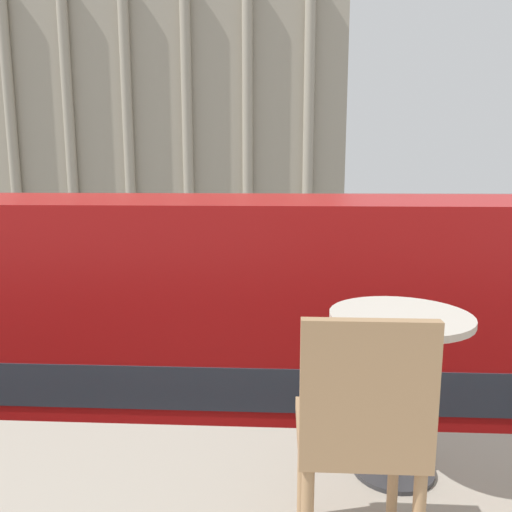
{
  "coord_description": "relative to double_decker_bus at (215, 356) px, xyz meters",
  "views": [
    {
      "loc": [
        0.94,
        -2.42,
        4.68
      ],
      "look_at": [
        -0.01,
        15.56,
        1.56
      ],
      "focal_mm": 35.0,
      "sensor_mm": 36.0,
      "label": 1
    }
  ],
  "objects": [
    {
      "name": "pedestrian_white",
      "position": [
        8.71,
        24.63,
        -1.41
      ],
      "size": [
        0.32,
        0.32,
        1.75
      ],
      "rotation": [
        0.0,
        0.0,
        2.91
      ],
      "color": "#282B33",
      "rests_on": "ground_plane"
    },
    {
      "name": "car_silver",
      "position": [
        4.06,
        26.04,
        -1.73
      ],
      "size": [
        4.2,
        1.93,
        1.35
      ],
      "rotation": [
        0.0,
        0.0,
        0.1
      ],
      "color": "black",
      "rests_on": "ground_plane"
    },
    {
      "name": "traffic_light_mid",
      "position": [
        1.26,
        14.25,
        -0.07
      ],
      "size": [
        0.42,
        0.24,
        3.59
      ],
      "color": "black",
      "rests_on": "ground_plane"
    },
    {
      "name": "cafe_chair_0",
      "position": [
        1.07,
        -4.29,
        1.44
      ],
      "size": [
        0.4,
        0.4,
        0.91
      ],
      "rotation": [
        0.0,
        0.0,
        0.12
      ],
      "color": "#A87F56",
      "rests_on": "cafe_floor_slab"
    },
    {
      "name": "traffic_light_near",
      "position": [
        -0.87,
        5.91,
        -0.12
      ],
      "size": [
        0.42,
        0.24,
        3.51
      ],
      "color": "black",
      "rests_on": "ground_plane"
    },
    {
      "name": "pedestrian_olive",
      "position": [
        9.01,
        29.56,
        -1.5
      ],
      "size": [
        0.32,
        0.32,
        1.62
      ],
      "rotation": [
        0.0,
        0.0,
        0.89
      ],
      "color": "#282B33",
      "rests_on": "ground_plane"
    },
    {
      "name": "double_decker_bus",
      "position": [
        0.0,
        0.0,
        0.0
      ],
      "size": [
        11.27,
        2.67,
        4.35
      ],
      "rotation": [
        0.0,
        0.0,
        -0.01
      ],
      "color": "black",
      "rests_on": "ground_plane"
    },
    {
      "name": "car_navy",
      "position": [
        2.64,
        19.5,
        -1.73
      ],
      "size": [
        4.2,
        1.93,
        1.35
      ],
      "rotation": [
        0.0,
        0.0,
        0.75
      ],
      "color": "black",
      "rests_on": "ground_plane"
    },
    {
      "name": "cafe_dining_table",
      "position": [
        1.32,
        -3.72,
        1.45
      ],
      "size": [
        0.6,
        0.6,
        0.73
      ],
      "color": "#2D2D30",
      "rests_on": "cafe_floor_slab"
    },
    {
      "name": "pedestrian_grey",
      "position": [
        -2.63,
        15.33,
        -1.37
      ],
      "size": [
        0.32,
        0.32,
        1.82
      ],
      "rotation": [
        0.0,
        0.0,
        2.45
      ],
      "color": "#282B33",
      "rests_on": "ground_plane"
    },
    {
      "name": "plaza_building_left",
      "position": [
        -10.05,
        45.68,
        9.8
      ],
      "size": [
        33.14,
        15.6,
        24.45
      ],
      "color": "#A39984",
      "rests_on": "ground_plane"
    }
  ]
}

